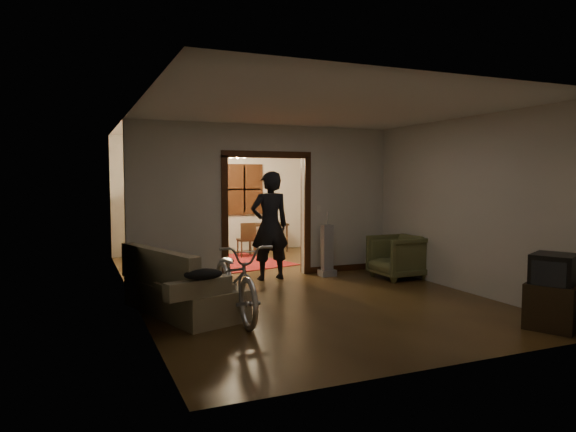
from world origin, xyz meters
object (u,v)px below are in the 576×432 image
bicycle (235,279)px  armchair (397,257)px  sofa (184,280)px  person (270,226)px  locker (172,221)px  desk (268,238)px

bicycle → armchair: size_ratio=2.21×
sofa → armchair: 4.18m
armchair → person: (-2.19, 0.80, 0.58)m
person → locker: bearing=-71.3°
armchair → locker: locker is taller
person → sofa: bearing=41.8°
person → locker: person is taller
locker → desk: bearing=-9.1°
sofa → person: person is taller
bicycle → desk: size_ratio=2.06×
sofa → person: 2.60m
bicycle → armchair: 3.78m
sofa → armchair: (4.08, 0.89, -0.05)m
armchair → sofa: bearing=-78.7°
sofa → locker: locker is taller
locker → person: bearing=-80.0°
person → locker: 3.56m
armchair → person: person is taller
armchair → desk: size_ratio=0.93×
armchair → desk: 4.27m
sofa → locker: 5.14m
bicycle → locker: locker is taller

